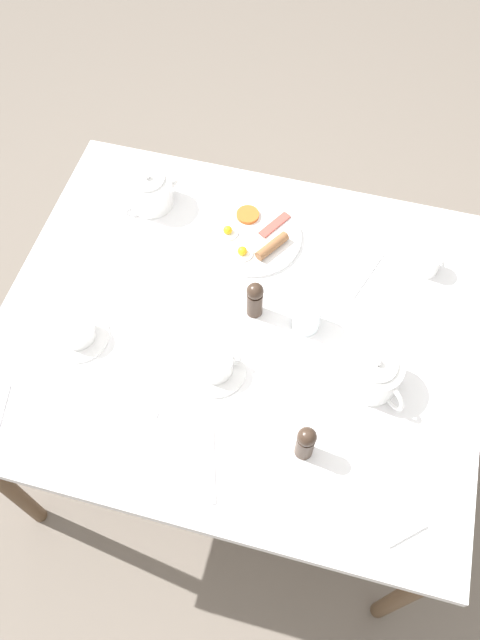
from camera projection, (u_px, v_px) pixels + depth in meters
ground_plane at (240, 428)px, 2.21m from camera, size 8.00×8.00×0.00m
table at (240, 336)px, 1.63m from camera, size 1.02×1.22×0.73m
breakfast_plate at (253, 237)px, 1.70m from camera, size 0.27×0.27×0.04m
teapot_near at (374, 374)px, 1.45m from camera, size 0.15×0.17×0.12m
teapot_far at (149, 191)px, 1.74m from camera, size 0.13×0.18×0.12m
teacup_with_saucer_left at (215, 365)px, 1.49m from camera, size 0.15×0.15×0.06m
teacup_with_saucer_right at (77, 332)px, 1.53m from camera, size 0.15×0.15×0.06m
water_glass_tall at (307, 317)px, 1.54m from camera, size 0.07×0.07×0.08m
creamer_jug at (429, 263)px, 1.63m from camera, size 0.08×0.06×0.06m
pepper_grinder at (255, 299)px, 1.54m from camera, size 0.04×0.04×0.12m
salt_grinder at (306, 442)px, 1.35m from camera, size 0.04×0.04×0.12m
napkin_folded at (388, 505)px, 1.34m from camera, size 0.18×0.17×0.01m
fork_by_plate at (121, 408)px, 1.46m from camera, size 0.02×0.18×0.00m
knife_by_plate at (211, 461)px, 1.39m from camera, size 0.19×0.07×0.00m
fork_spare at (367, 274)px, 1.65m from camera, size 0.17×0.07×0.00m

